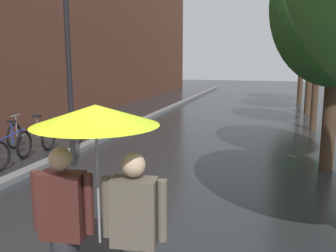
# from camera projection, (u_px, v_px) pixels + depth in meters

# --- Properties ---
(kerb_strip) EXTENTS (0.30, 36.00, 0.12)m
(kerb_strip) POSITION_uv_depth(u_px,v_px,m) (136.00, 123.00, 13.99)
(kerb_strip) COLOR slate
(kerb_strip) RESTS_ON ground
(street_tree_2) EXTENTS (2.63, 2.63, 5.91)m
(street_tree_2) POSITION_uv_depth(u_px,v_px,m) (322.00, 1.00, 12.08)
(street_tree_2) COLOR #473323
(street_tree_2) RESTS_ON ground
(street_tree_3) EXTENTS (2.85, 2.85, 6.37)m
(street_tree_3) POSITION_uv_depth(u_px,v_px,m) (314.00, 9.00, 15.97)
(street_tree_3) COLOR #473323
(street_tree_3) RESTS_ON ground
(street_tree_4) EXTENTS (3.02, 3.02, 5.52)m
(street_tree_4) POSITION_uv_depth(u_px,v_px,m) (303.00, 34.00, 20.51)
(street_tree_4) COLOR #473323
(street_tree_4) RESTS_ON ground
(parked_bicycle_2) EXTENTS (1.16, 0.83, 0.96)m
(parked_bicycle_2) POSITION_uv_depth(u_px,v_px,m) (5.00, 143.00, 9.28)
(parked_bicycle_2) COLOR black
(parked_bicycle_2) RESTS_ON ground
(parked_bicycle_3) EXTENTS (1.14, 0.80, 0.96)m
(parked_bicycle_3) POSITION_uv_depth(u_px,v_px,m) (31.00, 136.00, 10.13)
(parked_bicycle_3) COLOR black
(parked_bicycle_3) RESTS_ON ground
(couple_under_umbrella) EXTENTS (1.25, 1.11, 2.07)m
(couple_under_umbrella) POSITION_uv_depth(u_px,v_px,m) (97.00, 183.00, 3.29)
(couple_under_umbrella) COLOR #2D2D33
(couple_under_umbrella) RESTS_ON ground
(street_lamp_post) EXTENTS (0.24, 0.24, 4.20)m
(street_lamp_post) POSITION_uv_depth(u_px,v_px,m) (69.00, 58.00, 8.22)
(street_lamp_post) COLOR black
(street_lamp_post) RESTS_ON ground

